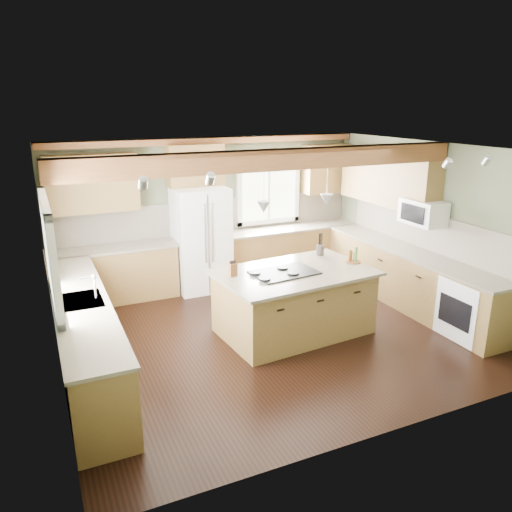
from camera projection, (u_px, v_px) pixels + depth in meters
name	position (u px, v px, depth m)	size (l,w,h in m)	color
floor	(270.00, 333.00, 7.15)	(5.60, 5.60, 0.00)	black
ceiling	(272.00, 149.00, 6.38)	(5.60, 5.60, 0.00)	silver
wall_back	(210.00, 211.00, 8.94)	(5.60, 5.60, 0.00)	#494F38
wall_left	(50.00, 275.00, 5.66)	(5.00, 5.00, 0.00)	#494F38
wall_right	(430.00, 226.00, 7.87)	(5.00, 5.00, 0.00)	#494F38
ceiling_beam	(274.00, 160.00, 6.35)	(5.55, 0.26, 0.26)	brown
soffit_trim	(210.00, 141.00, 8.48)	(5.55, 0.20, 0.10)	brown
backsplash_back	(210.00, 216.00, 8.95)	(5.58, 0.03, 0.58)	brown
backsplash_right	(427.00, 231.00, 7.93)	(0.03, 3.70, 0.58)	brown
base_cab_back_left	(115.00, 275.00, 8.23)	(2.02, 0.60, 0.88)	brown
counter_back_left	(112.00, 248.00, 8.09)	(2.06, 0.64, 0.04)	brown
base_cab_back_right	(290.00, 251.00, 9.52)	(2.62, 0.60, 0.88)	brown
counter_back_right	(290.00, 228.00, 9.39)	(2.66, 0.64, 0.04)	brown
base_cab_left	(84.00, 337.00, 6.08)	(0.60, 3.70, 0.88)	brown
counter_left	(81.00, 302.00, 5.94)	(0.64, 3.74, 0.04)	brown
base_cab_right	(408.00, 279.00, 8.05)	(0.60, 3.70, 0.88)	brown
counter_right	(411.00, 252.00, 7.91)	(0.64, 3.74, 0.04)	brown
upper_cab_back_left	(92.00, 184.00, 7.81)	(1.40, 0.35, 0.90)	brown
upper_cab_over_fridge	(195.00, 165.00, 8.42)	(0.96, 0.35, 0.70)	brown
upper_cab_right	(388.00, 178.00, 8.39)	(0.35, 2.20, 0.90)	brown
upper_cab_back_corner	(326.00, 169.00, 9.50)	(0.90, 0.35, 0.90)	brown
window_left	(49.00, 252.00, 5.64)	(0.04, 1.60, 1.05)	white
window_back	(268.00, 193.00, 9.30)	(1.10, 0.04, 1.00)	white
sink	(80.00, 301.00, 5.94)	(0.50, 0.65, 0.03)	#262628
faucet	(95.00, 288.00, 5.97)	(0.02, 0.02, 0.28)	#B2B2B7
dishwasher	(100.00, 391.00, 4.95)	(0.60, 0.60, 0.84)	white
oven	(471.00, 309.00, 6.92)	(0.60, 0.72, 0.84)	white
microwave	(423.00, 212.00, 7.67)	(0.40, 0.70, 0.38)	white
pendant_left	(264.00, 207.00, 6.42)	(0.18, 0.18, 0.16)	#B2B2B7
pendant_right	(326.00, 200.00, 6.89)	(0.18, 0.18, 0.16)	#B2B2B7
refrigerator	(201.00, 239.00, 8.61)	(0.90, 0.74, 1.80)	white
island	(294.00, 303.00, 7.09)	(2.01, 1.23, 0.88)	brown
island_top	(294.00, 272.00, 6.95)	(2.15, 1.36, 0.04)	brown
cooktop	(284.00, 272.00, 6.86)	(0.87, 0.58, 0.02)	black
knife_block	(233.00, 270.00, 6.73)	(0.11, 0.08, 0.18)	brown
utensil_crock	(320.00, 250.00, 7.66)	(0.12, 0.12, 0.16)	#3B352F
bottle_tray	(353.00, 255.00, 7.30)	(0.24, 0.24, 0.22)	brown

